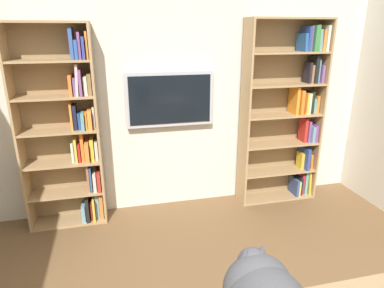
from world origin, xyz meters
The scene contains 4 objects.
wall_back centered at (0.00, -2.23, 1.35)m, with size 4.52×0.06×2.70m, color silver.
bookshelf_left centered at (-1.28, -2.06, 1.04)m, with size 0.91×0.28×2.04m.
bookshelf_right centered at (1.09, -2.06, 0.97)m, with size 0.75×0.28×2.00m.
wall_mounted_tv centered at (0.07, -2.15, 1.23)m, with size 0.92×0.07×0.57m.
Camera 1 is at (0.65, 1.27, 1.92)m, focal length 31.36 mm.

